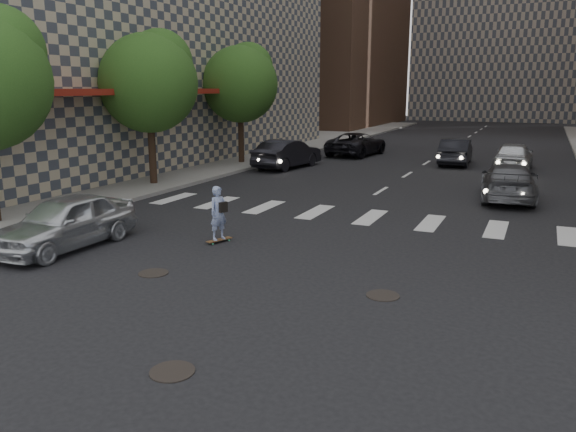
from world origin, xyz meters
name	(u,v)px	position (x,y,z in m)	size (l,w,h in m)	color
ground	(197,304)	(0.00, 0.00, 0.00)	(160.00, 160.00, 0.00)	black
sidewalk_left	(179,157)	(-14.50, 20.00, 0.07)	(13.00, 80.00, 0.15)	gray
tree_b	(151,79)	(-9.45, 11.14, 4.65)	(4.20, 4.20, 6.60)	#382619
tree_c	(242,81)	(-9.45, 19.14, 4.65)	(4.20, 4.20, 6.60)	#382619
manhole_a	(172,371)	(1.20, -2.50, 0.01)	(0.70, 0.70, 0.02)	black
manhole_b	(153,273)	(-2.00, 1.20, 0.01)	(0.70, 0.70, 0.02)	black
manhole_c	(383,295)	(3.30, 2.00, 0.01)	(0.70, 0.70, 0.02)	black
skateboarder	(219,213)	(-2.01, 4.19, 0.84)	(0.54, 0.83, 1.61)	brown
silver_sedan	(65,222)	(-5.50, 2.00, 0.73)	(1.71, 4.26, 1.45)	silver
traffic_car_a	(287,154)	(-6.50, 18.72, 0.77)	(1.64, 4.70, 1.55)	black
traffic_car_b	(508,182)	(4.98, 14.18, 0.71)	(1.98, 4.88, 1.42)	#525459
traffic_car_c	(357,144)	(-4.87, 26.00, 0.73)	(2.43, 5.27, 1.47)	black
traffic_car_d	(514,156)	(4.73, 22.83, 0.76)	(1.79, 4.46, 1.52)	#BABDC2
traffic_car_e	(456,152)	(1.61, 24.00, 0.73)	(1.55, 4.45, 1.47)	black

